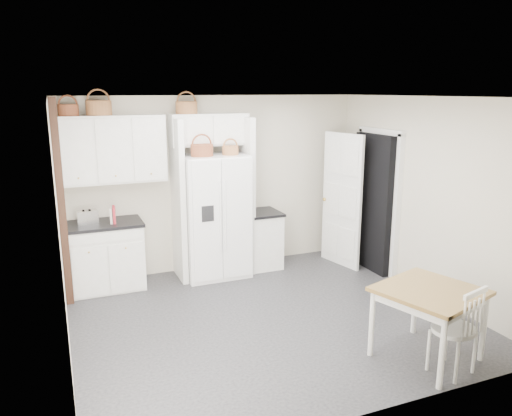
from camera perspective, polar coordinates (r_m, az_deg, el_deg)
name	(u,v)px	position (r m, az deg, el deg)	size (l,w,h in m)	color
floor	(269,317)	(6.16, 1.47, -12.39)	(4.50, 4.50, 0.00)	black
ceiling	(270,97)	(5.55, 1.63, 12.57)	(4.50, 4.50, 0.00)	white
wall_back	(216,183)	(7.55, -4.57, 2.81)	(4.50, 4.50, 0.00)	beige
wall_left	(60,234)	(5.26, -21.53, -2.76)	(4.00, 4.00, 0.00)	beige
wall_right	(426,197)	(6.92, 18.88, 1.15)	(4.00, 4.00, 0.00)	beige
refrigerator	(214,216)	(7.27, -4.81, -0.89)	(0.92, 0.74, 1.78)	white
base_cab_left	(106,257)	(7.16, -16.77, -5.37)	(0.97, 0.61, 0.90)	white
base_cab_right	(262,240)	(7.70, 0.74, -3.70)	(0.47, 0.57, 0.83)	white
dining_table	(427,324)	(5.45, 18.99, -12.41)	(0.90, 0.90, 0.75)	brown
windsor_chair	(453,329)	(5.25, 21.64, -12.75)	(0.44, 0.40, 0.90)	white
counter_left	(104,224)	(7.02, -17.03, -1.75)	(1.01, 0.65, 0.04)	black
counter_right	(263,213)	(7.58, 0.75, -0.55)	(0.51, 0.61, 0.04)	black
toaster	(87,217)	(6.98, -18.75, -1.01)	(0.27, 0.15, 0.19)	silver
cookbook_red	(114,215)	(6.93, -15.92, -0.73)	(0.03, 0.15, 0.23)	red
cookbook_cream	(112,215)	(6.93, -16.16, -0.81)	(0.03, 0.14, 0.21)	beige
basket_upper_a	(68,110)	(6.92, -20.66, 10.42)	(0.26, 0.26, 0.15)	maroon
basket_upper_b	(99,108)	(6.94, -17.52, 10.85)	(0.33, 0.33, 0.19)	brown
basket_bridge_a	(186,108)	(7.14, -7.95, 11.30)	(0.30, 0.30, 0.17)	brown
basket_fridge_a	(202,150)	(6.95, -6.20, 6.58)	(0.31, 0.31, 0.17)	maroon
basket_fridge_b	(230,150)	(7.08, -2.95, 6.60)	(0.23, 0.23, 0.12)	brown
upper_cabinet	(112,149)	(6.99, -16.09, 6.46)	(1.40, 0.34, 0.90)	white
bridge_cabinet	(209,129)	(7.24, -5.42, 8.93)	(1.12, 0.34, 0.45)	white
fridge_panel_left	(178,201)	(7.13, -8.87, 0.83)	(0.08, 0.60, 2.30)	white
fridge_panel_right	(246,195)	(7.42, -1.19, 1.48)	(0.08, 0.60, 2.30)	white
trim_post	(62,205)	(6.57, -21.34, 0.35)	(0.09, 0.09, 2.60)	black
doorway_void	(374,203)	(7.68, 13.37, 0.58)	(0.18, 0.85, 2.05)	black
door_slab	(342,200)	(7.76, 9.78, 0.87)	(0.80, 0.04, 2.05)	white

